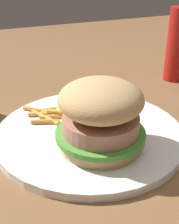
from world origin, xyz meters
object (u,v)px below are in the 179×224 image
Objects in this scene: sandwich at (101,115)px; fries_pile at (59,114)px; ketchup_bottle at (177,45)px; plate at (89,133)px.

sandwich is 0.12m from fries_pile.
fries_pile is at bearing -75.52° from sandwich.
plate is at bearing 29.34° from ketchup_bottle.
ketchup_bottle reaches higher than fries_pile.
fries_pile is 0.31m from ketchup_bottle.
plate is 2.30× the size of sandwich.
plate is at bearing 117.23° from fries_pile.
fries_pile is at bearing -62.77° from plate.
plate is 1.84× the size of ketchup_bottle.
ketchup_bottle reaches higher than sandwich.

